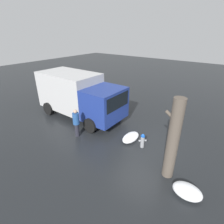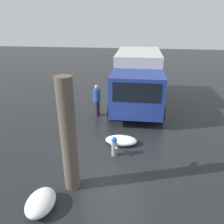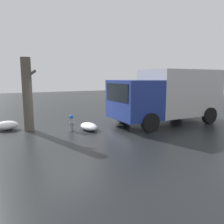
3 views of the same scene
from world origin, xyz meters
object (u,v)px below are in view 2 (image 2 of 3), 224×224
(delivery_truck, at_px, (138,78))
(pedestrian, at_px, (97,99))
(fire_hydrant, at_px, (114,146))
(tree_trunk, at_px, (69,137))

(delivery_truck, height_order, pedestrian, delivery_truck)
(delivery_truck, xyz_separation_m, pedestrian, (-1.86, 2.00, -0.69))
(delivery_truck, bearing_deg, pedestrian, 42.76)
(delivery_truck, bearing_deg, fire_hydrant, 82.39)
(tree_trunk, relative_size, pedestrian, 2.08)
(pedestrian, bearing_deg, fire_hydrant, -168.17)
(tree_trunk, bearing_deg, delivery_truck, -14.01)
(tree_trunk, distance_m, delivery_truck, 7.31)
(pedestrian, bearing_deg, tree_trunk, 173.76)
(fire_hydrant, height_order, pedestrian, pedestrian)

